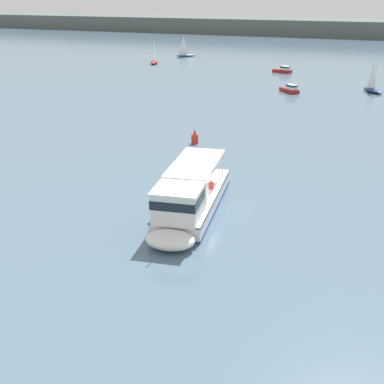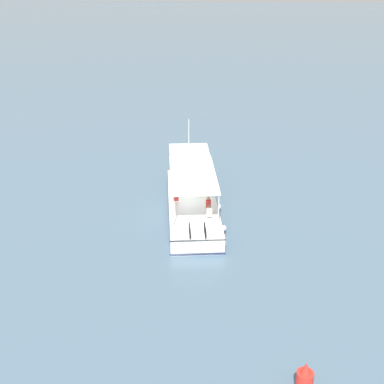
# 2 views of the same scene
# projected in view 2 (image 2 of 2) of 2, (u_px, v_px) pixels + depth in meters

# --- Properties ---
(ground_plane) EXTENTS (400.00, 400.00, 0.00)m
(ground_plane) POSITION_uv_depth(u_px,v_px,m) (186.00, 213.00, 35.03)
(ground_plane) COLOR slate
(ferry_main) EXTENTS (5.38, 13.05, 5.32)m
(ferry_main) POSITION_uv_depth(u_px,v_px,m) (191.00, 191.00, 35.93)
(ferry_main) COLOR white
(ferry_main) RESTS_ON ground
(channel_buoy) EXTENTS (0.70, 0.70, 1.40)m
(channel_buoy) POSITION_uv_depth(u_px,v_px,m) (305.00, 379.00, 20.37)
(channel_buoy) COLOR red
(channel_buoy) RESTS_ON ground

